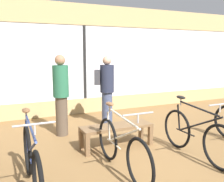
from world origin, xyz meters
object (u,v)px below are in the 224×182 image
at_px(bicycle_far_left, 32,162).
at_px(bicycle_right, 196,135).
at_px(customer_near_rack, 61,94).
at_px(bicycle_left, 121,147).
at_px(customer_by_window, 106,88).
at_px(display_bench, 117,129).

xyz_separation_m(bicycle_far_left, bicycle_right, (2.74, -0.06, -0.00)).
xyz_separation_m(bicycle_right, customer_near_rack, (-1.85, 2.14, 0.53)).
relative_size(bicycle_left, bicycle_right, 1.00).
bearing_deg(bicycle_left, bicycle_far_left, 179.34).
distance_m(bicycle_far_left, customer_by_window, 3.18).
relative_size(bicycle_right, display_bench, 1.27).
relative_size(bicycle_far_left, bicycle_right, 1.01).
height_order(bicycle_left, customer_by_window, customer_by_window).
bearing_deg(bicycle_far_left, customer_by_window, 48.53).
distance_m(bicycle_left, bicycle_right, 1.43).
height_order(bicycle_far_left, bicycle_right, bicycle_far_left).
xyz_separation_m(bicycle_right, display_bench, (-1.05, 1.00, -0.05)).
height_order(customer_near_rack, customer_by_window, customer_near_rack).
height_order(bicycle_far_left, customer_near_rack, customer_near_rack).
relative_size(display_bench, customer_by_window, 0.80).
relative_size(bicycle_far_left, bicycle_left, 1.02).
relative_size(customer_near_rack, customer_by_window, 1.02).
distance_m(bicycle_left, customer_by_window, 2.55).
distance_m(bicycle_right, customer_near_rack, 2.88).
bearing_deg(bicycle_far_left, bicycle_left, -0.66).
distance_m(bicycle_far_left, display_bench, 1.93).
bearing_deg(bicycle_right, bicycle_far_left, 178.64).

